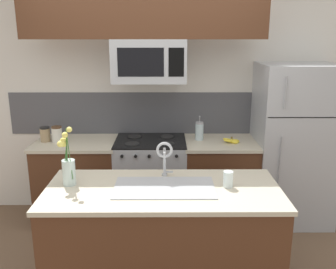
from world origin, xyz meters
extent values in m
plane|color=brown|center=(0.00, 0.00, 0.00)|extent=(10.00, 10.00, 0.00)
cube|color=silver|center=(0.30, 1.28, 1.30)|extent=(5.20, 0.10, 2.60)
cube|color=#4C4C51|center=(0.00, 1.22, 1.15)|extent=(3.22, 0.01, 0.48)
cube|color=#4C2B19|center=(-0.81, 0.90, 0.44)|extent=(0.85, 0.62, 0.88)
cube|color=beige|center=(-0.81, 0.90, 0.89)|extent=(0.88, 0.65, 0.03)
cube|color=#4C2B19|center=(0.76, 0.90, 0.44)|extent=(0.76, 0.62, 0.88)
cube|color=beige|center=(0.76, 0.90, 0.89)|extent=(0.79, 0.65, 0.03)
cube|color=#A8AAAF|center=(0.00, 0.90, 0.46)|extent=(0.76, 0.62, 0.91)
cube|color=black|center=(0.00, 0.90, 0.92)|extent=(0.76, 0.62, 0.01)
cylinder|color=black|center=(-0.18, 0.76, 0.93)|extent=(0.15, 0.15, 0.01)
cylinder|color=black|center=(0.18, 0.76, 0.93)|extent=(0.15, 0.15, 0.01)
cylinder|color=black|center=(-0.18, 1.04, 0.93)|extent=(0.15, 0.15, 0.01)
cylinder|color=black|center=(0.18, 1.04, 0.93)|extent=(0.15, 0.15, 0.01)
cylinder|color=black|center=(-0.27, 0.58, 0.85)|extent=(0.03, 0.02, 0.03)
cylinder|color=black|center=(-0.14, 0.58, 0.85)|extent=(0.03, 0.02, 0.03)
cylinder|color=black|center=(0.00, 0.58, 0.85)|extent=(0.03, 0.02, 0.03)
cylinder|color=black|center=(0.14, 0.58, 0.85)|extent=(0.03, 0.02, 0.03)
cylinder|color=black|center=(0.27, 0.58, 0.85)|extent=(0.03, 0.02, 0.03)
cube|color=#A8AAAF|center=(0.00, 0.88, 1.77)|extent=(0.74, 0.40, 0.43)
cube|color=black|center=(-0.07, 0.68, 1.77)|extent=(0.45, 0.00, 0.27)
cube|color=black|center=(0.27, 0.68, 1.77)|extent=(0.15, 0.00, 0.27)
cube|color=#4C2B19|center=(-0.04, 0.85, 2.28)|extent=(2.37, 0.34, 0.60)
cube|color=#A8AAAF|center=(1.55, 0.92, 0.87)|extent=(0.82, 0.72, 1.74)
cube|color=black|center=(1.55, 0.56, 1.25)|extent=(0.79, 0.00, 0.01)
cylinder|color=#99999E|center=(1.31, 0.54, 1.49)|extent=(0.01, 0.01, 0.31)
cylinder|color=#99999E|center=(1.31, 0.54, 0.73)|extent=(0.01, 0.01, 0.66)
cylinder|color=#997F5B|center=(-1.13, 0.91, 0.98)|extent=(0.11, 0.11, 0.14)
cylinder|color=black|center=(-1.13, 0.91, 1.06)|extent=(0.10, 0.10, 0.02)
cylinder|color=silver|center=(-1.00, 0.88, 0.99)|extent=(0.11, 0.11, 0.16)
cylinder|color=#4C331E|center=(-1.00, 0.88, 1.07)|extent=(0.11, 0.11, 0.02)
ellipsoid|color=yellow|center=(0.85, 0.83, 0.93)|extent=(0.16, 0.13, 0.05)
ellipsoid|color=yellow|center=(0.86, 0.85, 0.93)|extent=(0.18, 0.09, 0.06)
ellipsoid|color=yellow|center=(0.87, 0.83, 0.93)|extent=(0.17, 0.04, 0.05)
ellipsoid|color=yellow|center=(0.87, 0.85, 0.93)|extent=(0.18, 0.08, 0.05)
ellipsoid|color=yellow|center=(0.88, 0.83, 0.93)|extent=(0.16, 0.13, 0.07)
cylinder|color=brown|center=(0.87, 0.84, 0.96)|extent=(0.02, 0.02, 0.03)
cylinder|color=silver|center=(0.53, 0.96, 1.00)|extent=(0.09, 0.09, 0.18)
cylinder|color=#A3A3AA|center=(0.53, 0.96, 1.10)|extent=(0.08, 0.08, 0.02)
cylinder|color=#A3A3AA|center=(0.53, 0.96, 1.14)|extent=(0.01, 0.01, 0.05)
sphere|color=#A3A3AA|center=(0.53, 0.96, 1.17)|extent=(0.02, 0.02, 0.02)
cube|color=#4C2B19|center=(0.14, -0.35, 0.44)|extent=(1.75, 0.76, 0.88)
cube|color=beige|center=(0.14, -0.35, 0.89)|extent=(1.78, 0.79, 0.03)
cube|color=#ADAFB5|center=(0.16, -0.35, 0.91)|extent=(0.76, 0.42, 0.01)
cube|color=#ADAFB5|center=(-0.02, -0.35, 0.84)|extent=(0.30, 0.32, 0.15)
cube|color=#ADAFB5|center=(0.33, -0.35, 0.84)|extent=(0.30, 0.32, 0.15)
cylinder|color=#B7BABF|center=(0.16, -0.10, 0.92)|extent=(0.04, 0.04, 0.02)
cylinder|color=#B7BABF|center=(0.16, -0.10, 1.04)|extent=(0.02, 0.02, 0.22)
torus|color=#B7BABF|center=(0.16, -0.16, 1.15)|extent=(0.13, 0.02, 0.13)
cylinder|color=#B7BABF|center=(0.16, -0.21, 1.12)|extent=(0.02, 0.02, 0.06)
cube|color=#B7BABF|center=(0.19, -0.10, 0.95)|extent=(0.07, 0.01, 0.01)
cylinder|color=silver|center=(0.64, -0.33, 0.97)|extent=(0.08, 0.08, 0.12)
cylinder|color=silver|center=(-0.58, -0.28, 1.01)|extent=(0.10, 0.10, 0.20)
cylinder|color=silver|center=(-0.58, -0.28, 0.95)|extent=(0.09, 0.09, 0.06)
cylinder|color=#386B2D|center=(-0.60, -0.29, 1.11)|extent=(0.05, 0.03, 0.27)
sphere|color=#EFE066|center=(-0.62, -0.30, 1.25)|extent=(0.05, 0.05, 0.05)
cylinder|color=#386B2D|center=(-0.56, -0.30, 1.17)|extent=(0.04, 0.05, 0.39)
sphere|color=#EFE066|center=(-0.54, -0.32, 1.36)|extent=(0.04, 0.04, 0.04)
cylinder|color=#386B2D|center=(-0.58, -0.27, 1.12)|extent=(0.02, 0.02, 0.29)
sphere|color=#EFE066|center=(-0.59, -0.26, 1.26)|extent=(0.04, 0.04, 0.04)
cylinder|color=#386B2D|center=(-0.59, -0.28, 1.10)|extent=(0.03, 0.01, 0.27)
sphere|color=#EFE066|center=(-0.60, -0.27, 1.24)|extent=(0.05, 0.05, 0.05)
cylinder|color=#386B2D|center=(-0.58, -0.29, 1.14)|extent=(0.01, 0.04, 0.35)
sphere|color=#EFE066|center=(-0.58, -0.31, 1.32)|extent=(0.05, 0.05, 0.05)
cylinder|color=#386B2D|center=(-0.59, -0.28, 1.12)|extent=(0.03, 0.01, 0.30)
sphere|color=#EFE066|center=(-0.60, -0.29, 1.27)|extent=(0.04, 0.04, 0.04)
camera|label=1|loc=(0.17, -2.97, 2.05)|focal=40.00mm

